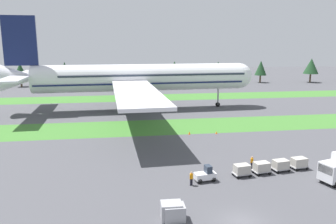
{
  "coord_description": "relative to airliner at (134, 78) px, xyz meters",
  "views": [
    {
      "loc": [
        -11.25,
        -27.41,
        16.73
      ],
      "look_at": [
        -2.25,
        33.17,
        4.0
      ],
      "focal_mm": 35.39,
      "sensor_mm": 36.0,
      "label": 1
    }
  ],
  "objects": [
    {
      "name": "ground_crew_marshaller",
      "position": [
        4.44,
        -47.43,
        -7.32
      ],
      "size": [
        0.47,
        0.37,
        1.74
      ],
      "rotation": [
        0.0,
        0.0,
        3.77
      ],
      "color": "black",
      "rests_on": "ground"
    },
    {
      "name": "baggage_tug",
      "position": [
        6.47,
        -46.42,
        -7.45
      ],
      "size": [
        2.77,
        1.68,
        1.97
      ],
      "rotation": [
        0.0,
        0.0,
        1.72
      ],
      "color": "silver",
      "rests_on": "ground"
    },
    {
      "name": "cargo_dolly_third",
      "position": [
        17.17,
        -44.78,
        -7.34
      ],
      "size": [
        2.4,
        1.82,
        1.55
      ],
      "rotation": [
        0.0,
        0.0,
        1.72
      ],
      "color": "#A3A3A8",
      "rests_on": "ground"
    },
    {
      "name": "cargo_dolly_lead",
      "position": [
        11.43,
        -45.66,
        -7.34
      ],
      "size": [
        2.4,
        1.82,
        1.55
      ],
      "rotation": [
        0.0,
        0.0,
        1.72
      ],
      "color": "#A3A3A8",
      "rests_on": "ground"
    },
    {
      "name": "uld_container_0",
      "position": [
        1.11,
        -54.97,
        -7.5
      ],
      "size": [
        2.02,
        1.62,
        1.53
      ],
      "primitive_type": "cube",
      "rotation": [
        0.0,
        0.0,
        -0.01
      ],
      "color": "#A3A3A8",
      "rests_on": "ground"
    },
    {
      "name": "taxiway_marker_1",
      "position": [
        8.97,
        -25.19,
        -7.98
      ],
      "size": [
        0.44,
        0.44,
        0.57
      ],
      "primitive_type": "cone",
      "color": "orange",
      "rests_on": "ground"
    },
    {
      "name": "cargo_dolly_fourth",
      "position": [
        20.03,
        -44.35,
        -7.34
      ],
      "size": [
        2.4,
        1.82,
        1.55
      ],
      "rotation": [
        0.0,
        0.0,
        1.72
      ],
      "color": "#A3A3A8",
      "rests_on": "ground"
    },
    {
      "name": "taxiway_marker_0",
      "position": [
        14.11,
        -25.48,
        -8.02
      ],
      "size": [
        0.44,
        0.44,
        0.48
      ],
      "primitive_type": "cone",
      "color": "orange",
      "rests_on": "ground"
    },
    {
      "name": "uld_container_1",
      "position": [
        0.84,
        -54.75,
        -7.42
      ],
      "size": [
        2.05,
        1.66,
        1.69
      ],
      "primitive_type": "cube",
      "rotation": [
        0.0,
        0.0,
        -0.03
      ],
      "color": "#A3A3A8",
      "rests_on": "ground"
    },
    {
      "name": "grass_strip_near",
      "position": [
        7.46,
        -18.69,
        -8.26
      ],
      "size": [
        320.0,
        12.76,
        0.01
      ],
      "primitive_type": "cube",
      "color": "#3D752D",
      "rests_on": "ground"
    },
    {
      "name": "airliner",
      "position": [
        0.0,
        0.0,
        0.0
      ],
      "size": [
        62.98,
        77.5,
        23.05
      ],
      "rotation": [
        0.0,
        0.0,
        -1.53
      ],
      "color": "white",
      "rests_on": "ground"
    },
    {
      "name": "grass_strip_far",
      "position": [
        7.46,
        18.83,
        -8.26
      ],
      "size": [
        320.0,
        12.76,
        0.01
      ],
      "primitive_type": "cube",
      "color": "#3D752D",
      "rests_on": "ground"
    },
    {
      "name": "ground_crew_loader",
      "position": [
        13.77,
        -43.28,
        -7.32
      ],
      "size": [
        0.5,
        0.36,
        1.74
      ],
      "rotation": [
        0.0,
        0.0,
        3.65
      ],
      "color": "black",
      "rests_on": "ground"
    },
    {
      "name": "cargo_dolly_second",
      "position": [
        14.3,
        -45.22,
        -7.34
      ],
      "size": [
        2.4,
        1.82,
        1.55
      ],
      "rotation": [
        0.0,
        0.0,
        1.72
      ],
      "color": "#A3A3A8",
      "rests_on": "ground"
    },
    {
      "name": "distant_tree_line",
      "position": [
        11.97,
        49.74,
        -1.61
      ],
      "size": [
        185.02,
        10.91,
        12.4
      ],
      "color": "#4C3823",
      "rests_on": "ground"
    },
    {
      "name": "ground_plane",
      "position": [
        7.46,
        -56.35,
        -8.26
      ],
      "size": [
        400.0,
        400.0,
        0.0
      ],
      "primitive_type": "plane",
      "color": "#47474C"
    }
  ]
}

